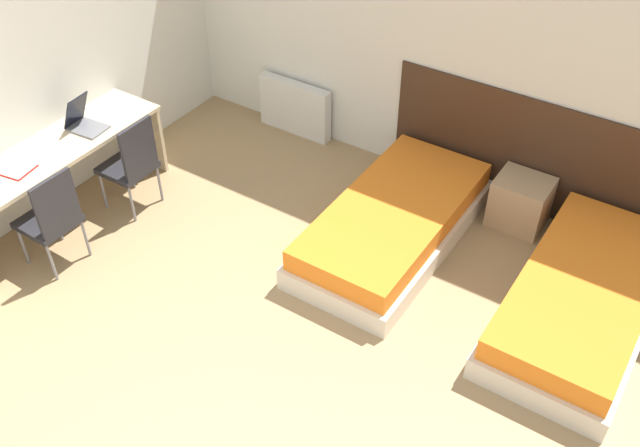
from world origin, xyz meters
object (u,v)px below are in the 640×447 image
at_px(nightstand, 520,202).
at_px(chair_near_laptop, 132,162).
at_px(laptop, 84,122).
at_px(bed_near_window, 393,223).
at_px(bed_near_door, 582,299).
at_px(chair_near_notebook, 51,217).

relative_size(nightstand, chair_near_laptop, 0.51).
bearing_deg(laptop, bed_near_window, 14.69).
xyz_separation_m(bed_near_window, laptop, (-2.58, -0.91, 0.60)).
xyz_separation_m(bed_near_window, bed_near_door, (1.62, 0.00, 0.00)).
distance_m(chair_near_laptop, chair_near_notebook, 0.89).
distance_m(bed_near_door, laptop, 4.33).
distance_m(bed_near_door, chair_near_laptop, 3.87).
height_order(bed_near_door, nightstand, nightstand).
bearing_deg(nightstand, bed_near_door, -45.28).
relative_size(bed_near_door, chair_near_notebook, 2.23).
relative_size(bed_near_door, chair_near_laptop, 2.23).
bearing_deg(chair_near_laptop, nightstand, 28.81).
height_order(chair_near_notebook, laptop, laptop).
bearing_deg(chair_near_notebook, bed_near_window, 39.78).
distance_m(bed_near_door, chair_near_notebook, 4.16).
bearing_deg(bed_near_window, bed_near_door, 0.00).
bearing_deg(chair_near_notebook, chair_near_laptop, 91.01).
height_order(nightstand, laptop, laptop).
bearing_deg(laptop, chair_near_laptop, 4.95).
bearing_deg(chair_near_laptop, chair_near_notebook, -90.42).
bearing_deg(nightstand, chair_near_notebook, -139.32).
xyz_separation_m(chair_near_laptop, laptop, (-0.42, -0.07, 0.30)).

